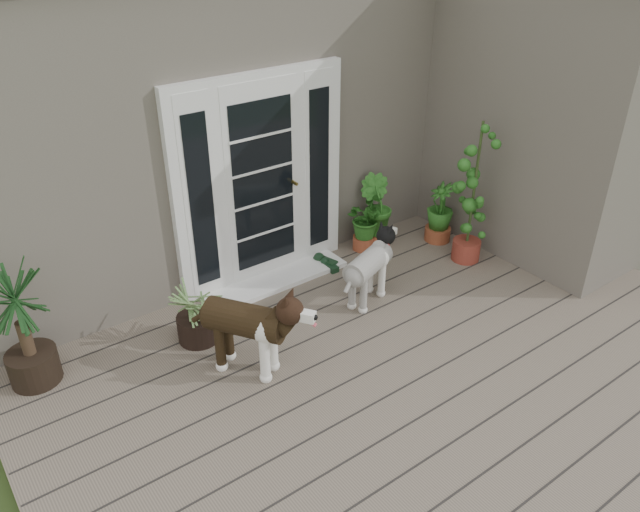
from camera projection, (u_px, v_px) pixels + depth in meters
deck at (423, 381)px, 5.29m from camera, size 6.20×4.60×0.12m
house_main at (184, 96)px, 7.50m from camera, size 7.40×4.00×3.10m
house_wing at (554, 117)px, 6.79m from camera, size 1.60×2.40×3.10m
door_unit at (261, 181)px, 6.15m from camera, size 1.90×0.14×2.15m
door_step at (276, 279)px, 6.53m from camera, size 1.60×0.40×0.05m
brindle_dog at (246, 334)px, 5.15m from camera, size 0.83×0.97×0.75m
white_dog at (368, 274)px, 6.07m from camera, size 0.83×0.57×0.64m
spider_plant at (196, 309)px, 5.54m from camera, size 0.73×0.73×0.67m
yucca at (22, 325)px, 4.94m from camera, size 0.93×0.93×1.12m
herb_a at (364, 227)px, 7.02m from camera, size 0.63×0.63×0.57m
herb_b at (375, 220)px, 7.09m from camera, size 0.52×0.52×0.63m
herb_c at (439, 218)px, 7.21m from camera, size 0.44×0.44×0.57m
sapling at (474, 192)px, 6.55m from camera, size 0.51×0.51×1.64m
clog_left at (326, 261)px, 6.82m from camera, size 0.22×0.34×0.09m
clog_right at (330, 265)px, 6.75m from camera, size 0.13×0.27×0.08m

